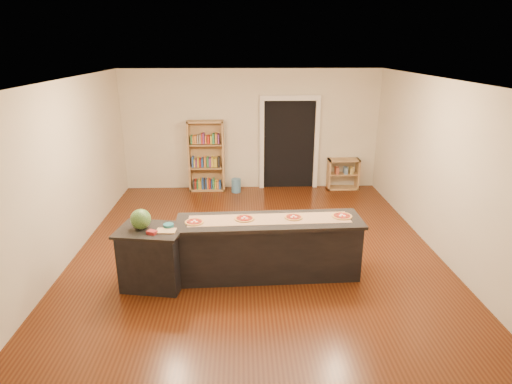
{
  "coord_description": "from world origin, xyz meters",
  "views": [
    {
      "loc": [
        -0.23,
        -6.45,
        3.3
      ],
      "look_at": [
        0.0,
        0.2,
        1.0
      ],
      "focal_mm": 30.0,
      "sensor_mm": 36.0,
      "label": 1
    }
  ],
  "objects_px": {
    "waste_bin": "(236,185)",
    "kitchen_island": "(269,247)",
    "side_counter": "(153,257)",
    "watermelon": "(141,219)",
    "bookshelf": "(206,156)",
    "low_shelf": "(343,174)"
  },
  "relations": [
    {
      "from": "waste_bin",
      "to": "side_counter",
      "type": "bearing_deg",
      "value": -105.51
    },
    {
      "from": "bookshelf",
      "to": "low_shelf",
      "type": "distance_m",
      "value": 3.29
    },
    {
      "from": "kitchen_island",
      "to": "watermelon",
      "type": "bearing_deg",
      "value": -174.32
    },
    {
      "from": "kitchen_island",
      "to": "low_shelf",
      "type": "distance_m",
      "value": 4.51
    },
    {
      "from": "low_shelf",
      "to": "waste_bin",
      "type": "xyz_separation_m",
      "value": [
        -2.56,
        -0.17,
        -0.21
      ]
    },
    {
      "from": "kitchen_island",
      "to": "watermelon",
      "type": "relative_size",
      "value": 9.58
    },
    {
      "from": "side_counter",
      "to": "waste_bin",
      "type": "bearing_deg",
      "value": 83.84
    },
    {
      "from": "waste_bin",
      "to": "watermelon",
      "type": "relative_size",
      "value": 1.14
    },
    {
      "from": "side_counter",
      "to": "waste_bin",
      "type": "xyz_separation_m",
      "value": [
        1.14,
        4.11,
        -0.29
      ]
    },
    {
      "from": "waste_bin",
      "to": "watermelon",
      "type": "height_order",
      "value": "watermelon"
    },
    {
      "from": "kitchen_island",
      "to": "watermelon",
      "type": "xyz_separation_m",
      "value": [
        -1.79,
        -0.24,
        0.58
      ]
    },
    {
      "from": "bookshelf",
      "to": "low_shelf",
      "type": "height_order",
      "value": "bookshelf"
    },
    {
      "from": "kitchen_island",
      "to": "side_counter",
      "type": "relative_size",
      "value": 3.01
    },
    {
      "from": "waste_bin",
      "to": "watermelon",
      "type": "distance_m",
      "value": 4.37
    },
    {
      "from": "kitchen_island",
      "to": "low_shelf",
      "type": "relative_size",
      "value": 3.69
    },
    {
      "from": "kitchen_island",
      "to": "side_counter",
      "type": "distance_m",
      "value": 1.69
    },
    {
      "from": "kitchen_island",
      "to": "watermelon",
      "type": "height_order",
      "value": "watermelon"
    },
    {
      "from": "bookshelf",
      "to": "low_shelf",
      "type": "bearing_deg",
      "value": -0.17
    },
    {
      "from": "side_counter",
      "to": "watermelon",
      "type": "xyz_separation_m",
      "value": [
        -0.12,
        0.02,
        0.58
      ]
    },
    {
      "from": "waste_bin",
      "to": "kitchen_island",
      "type": "bearing_deg",
      "value": -82.17
    },
    {
      "from": "watermelon",
      "to": "bookshelf",
      "type": "bearing_deg",
      "value": 82.37
    },
    {
      "from": "low_shelf",
      "to": "kitchen_island",
      "type": "bearing_deg",
      "value": -116.83
    }
  ]
}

